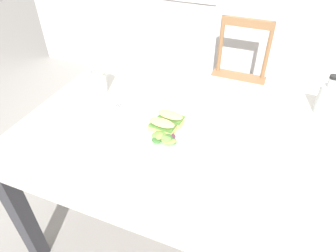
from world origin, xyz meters
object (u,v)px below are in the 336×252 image
object	(u,v)px
chair_wooden_far	(236,82)
fork_on_napkin	(114,113)
mason_jar_iced_tea	(99,82)
bottle_cold_brew	(325,100)
dining_table	(184,147)
sandwich_half_back	(171,118)
sandwich_half_front	(162,126)
plate_lunch	(165,134)

from	to	relation	value
chair_wooden_far	fork_on_napkin	xyz separation A→B (m)	(-0.40, -1.02, 0.30)
mason_jar_iced_tea	bottle_cold_brew	bearing A→B (deg)	12.42
chair_wooden_far	bottle_cold_brew	world-z (taller)	bottle_cold_brew
dining_table	sandwich_half_back	xyz separation A→B (m)	(-0.07, 0.01, 0.14)
dining_table	chair_wooden_far	bearing A→B (deg)	86.82
fork_on_napkin	bottle_cold_brew	xyz separation A→B (m)	(0.90, 0.38, 0.06)
mason_jar_iced_tea	fork_on_napkin	bearing A→B (deg)	-41.17
sandwich_half_front	mason_jar_iced_tea	size ratio (longest dim) A/B	1.00
dining_table	bottle_cold_brew	bearing A→B (deg)	33.66
chair_wooden_far	bottle_cold_brew	xyz separation A→B (m)	(0.50, -0.64, 0.36)
dining_table	fork_on_napkin	size ratio (longest dim) A/B	7.76
chair_wooden_far	bottle_cold_brew	distance (m)	0.89
dining_table	mason_jar_iced_tea	world-z (taller)	mason_jar_iced_tea
plate_lunch	sandwich_half_front	size ratio (longest dim) A/B	2.45
fork_on_napkin	mason_jar_iced_tea	world-z (taller)	mason_jar_iced_tea
sandwich_half_back	fork_on_napkin	size ratio (longest dim) A/B	0.64
fork_on_napkin	mason_jar_iced_tea	xyz separation A→B (m)	(-0.17, 0.15, 0.05)
plate_lunch	fork_on_napkin	size ratio (longest dim) A/B	1.57
plate_lunch	chair_wooden_far	bearing A→B (deg)	83.41
fork_on_napkin	sandwich_half_front	bearing A→B (deg)	-8.86
dining_table	mason_jar_iced_tea	bearing A→B (deg)	165.24
sandwich_half_front	sandwich_half_back	size ratio (longest dim) A/B	1.00
bottle_cold_brew	dining_table	bearing A→B (deg)	-146.34
fork_on_napkin	chair_wooden_far	bearing A→B (deg)	68.62
mason_jar_iced_tea	plate_lunch	bearing A→B (deg)	-24.24
dining_table	bottle_cold_brew	xyz separation A→B (m)	(0.55, 0.37, 0.17)
sandwich_half_back	mason_jar_iced_tea	world-z (taller)	mason_jar_iced_tea
dining_table	chair_wooden_far	xyz separation A→B (m)	(0.06, 1.01, -0.19)
plate_lunch	sandwich_half_back	bearing A→B (deg)	92.24
chair_wooden_far	sandwich_half_front	world-z (taller)	chair_wooden_far
plate_lunch	mason_jar_iced_tea	distance (m)	0.49
fork_on_napkin	bottle_cold_brew	distance (m)	0.98
sandwich_half_front	bottle_cold_brew	xyz separation A→B (m)	(0.64, 0.42, 0.03)
sandwich_half_back	plate_lunch	bearing A→B (deg)	-87.76
fork_on_napkin	sandwich_half_back	bearing A→B (deg)	5.07
sandwich_half_front	sandwich_half_back	world-z (taller)	same
dining_table	mason_jar_iced_tea	xyz separation A→B (m)	(-0.51, 0.13, 0.16)
sandwich_half_front	mason_jar_iced_tea	bearing A→B (deg)	156.38
chair_wooden_far	sandwich_half_back	xyz separation A→B (m)	(-0.13, -1.00, 0.33)
dining_table	sandwich_half_front	size ratio (longest dim) A/B	12.06
sandwich_half_back	mason_jar_iced_tea	distance (m)	0.46
sandwich_half_back	bottle_cold_brew	bearing A→B (deg)	29.71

